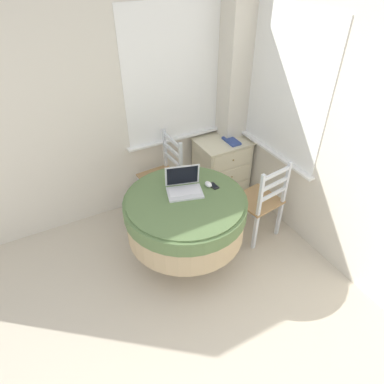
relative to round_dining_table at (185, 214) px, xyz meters
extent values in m
cube|color=beige|center=(-0.88, 1.13, 0.68)|extent=(4.28, 0.06, 2.55)
cube|color=white|center=(0.43, 1.10, 0.90)|extent=(1.10, 0.01, 1.42)
cube|color=white|center=(0.43, 1.07, 0.17)|extent=(1.18, 0.07, 0.02)
cube|color=white|center=(1.25, 0.27, 0.90)|extent=(0.01, 1.10, 1.42)
cube|color=white|center=(1.22, 0.27, 0.17)|extent=(0.07, 1.18, 0.02)
cube|color=beige|center=(1.12, 0.96, 0.68)|extent=(0.28, 0.28, 2.55)
cylinder|color=#4C3D2D|center=(0.00, 0.00, -0.58)|extent=(0.36, 0.36, 0.03)
cylinder|color=#4C3D2D|center=(0.00, 0.00, -0.20)|extent=(0.11, 0.11, 0.73)
cylinder|color=tan|center=(0.00, 0.00, -0.03)|extent=(1.10, 1.10, 0.39)
cylinder|color=#567042|center=(0.00, 0.00, 0.09)|extent=(1.13, 1.13, 0.14)
cylinder|color=#567042|center=(0.00, 0.00, 0.17)|extent=(1.07, 1.07, 0.02)
cube|color=silver|center=(0.03, 0.06, 0.19)|extent=(0.37, 0.30, 0.02)
cube|color=silver|center=(0.03, 0.08, 0.20)|extent=(0.31, 0.20, 0.00)
cube|color=silver|center=(0.06, 0.18, 0.31)|extent=(0.31, 0.12, 0.21)
cube|color=black|center=(0.06, 0.17, 0.31)|extent=(0.28, 0.10, 0.19)
ellipsoid|color=white|center=(0.28, 0.06, 0.20)|extent=(0.06, 0.09, 0.05)
cube|color=black|center=(0.32, 0.04, 0.19)|extent=(0.06, 0.11, 0.01)
cube|color=black|center=(0.32, 0.04, 0.19)|extent=(0.05, 0.08, 0.00)
cube|color=#A87F51|center=(0.10, 0.84, -0.14)|extent=(0.43, 0.44, 0.02)
cube|color=silver|center=(-0.09, 1.01, -0.37)|extent=(0.04, 0.04, 0.44)
cube|color=silver|center=(-0.06, 0.65, -0.37)|extent=(0.04, 0.04, 0.44)
cube|color=silver|center=(0.27, 1.03, -0.37)|extent=(0.04, 0.04, 0.44)
cube|color=silver|center=(0.29, 0.67, -0.37)|extent=(0.04, 0.04, 0.44)
cube|color=silver|center=(0.27, 1.03, 0.10)|extent=(0.03, 0.03, 0.48)
cube|color=silver|center=(0.29, 0.67, 0.10)|extent=(0.03, 0.03, 0.48)
cube|color=silver|center=(0.28, 0.85, 0.29)|extent=(0.05, 0.36, 0.04)
cube|color=silver|center=(0.28, 0.85, 0.16)|extent=(0.05, 0.36, 0.04)
cube|color=silver|center=(0.28, 0.85, 0.04)|extent=(0.05, 0.36, 0.04)
cube|color=#A87F51|center=(0.84, -0.01, -0.14)|extent=(0.47, 0.46, 0.02)
cube|color=silver|center=(1.00, 0.19, -0.37)|extent=(0.04, 0.04, 0.44)
cube|color=silver|center=(0.64, 0.14, -0.37)|extent=(0.04, 0.04, 0.44)
cube|color=silver|center=(1.05, -0.16, -0.37)|extent=(0.04, 0.04, 0.44)
cube|color=silver|center=(0.69, -0.21, -0.37)|extent=(0.04, 0.04, 0.44)
cube|color=silver|center=(1.05, -0.16, 0.10)|extent=(0.04, 0.04, 0.48)
cube|color=silver|center=(0.69, -0.21, 0.10)|extent=(0.04, 0.04, 0.48)
cube|color=silver|center=(0.87, -0.19, 0.29)|extent=(0.36, 0.07, 0.04)
cube|color=silver|center=(0.87, -0.19, 0.16)|extent=(0.36, 0.07, 0.04)
cube|color=silver|center=(0.87, -0.19, 0.04)|extent=(0.36, 0.07, 0.04)
cube|color=beige|center=(0.93, 0.83, -0.24)|extent=(0.58, 0.46, 0.70)
cube|color=beige|center=(0.93, 0.83, 0.12)|extent=(0.60, 0.49, 0.02)
cube|color=beige|center=(0.93, 0.60, -0.01)|extent=(0.51, 0.01, 0.20)
sphere|color=olive|center=(0.93, 0.59, -0.01)|extent=(0.02, 0.02, 0.02)
cube|color=beige|center=(0.93, 0.60, -0.24)|extent=(0.51, 0.01, 0.20)
sphere|color=olive|center=(0.93, 0.59, -0.24)|extent=(0.02, 0.02, 0.02)
cube|color=beige|center=(0.93, 0.60, -0.48)|extent=(0.51, 0.01, 0.20)
sphere|color=olive|center=(0.93, 0.59, -0.48)|extent=(0.02, 0.02, 0.02)
cube|color=#33478C|center=(1.01, 0.76, 0.14)|extent=(0.12, 0.24, 0.02)
camera|label=1|loc=(-1.09, -2.15, 2.08)|focal=32.00mm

